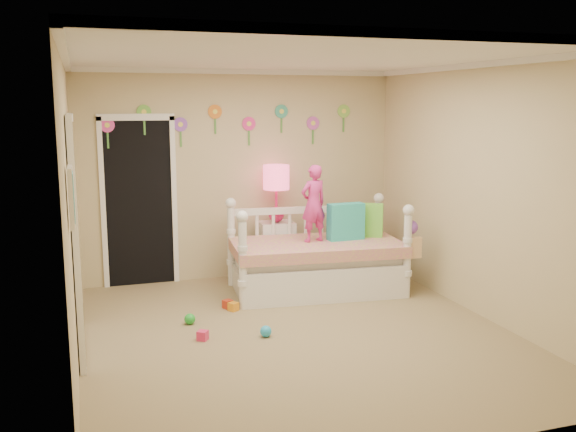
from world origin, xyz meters
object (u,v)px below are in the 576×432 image
object	(u,v)px
child	(313,204)
nightstand	(276,250)
table_lamp	(276,184)
daybed	(316,246)

from	to	relation	value
child	nightstand	distance (m)	1.02
child	table_lamp	size ratio (longest dim) A/B	1.25
child	nightstand	xyz separation A→B (m)	(-0.23, 0.72, -0.69)
daybed	nightstand	distance (m)	0.79
daybed	table_lamp	distance (m)	1.01
daybed	table_lamp	world-z (taller)	table_lamp
child	table_lamp	bearing A→B (deg)	-85.99
table_lamp	child	bearing A→B (deg)	-72.20
child	table_lamp	xyz separation A→B (m)	(-0.23, 0.72, 0.15)
table_lamp	daybed	bearing A→B (deg)	-69.67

